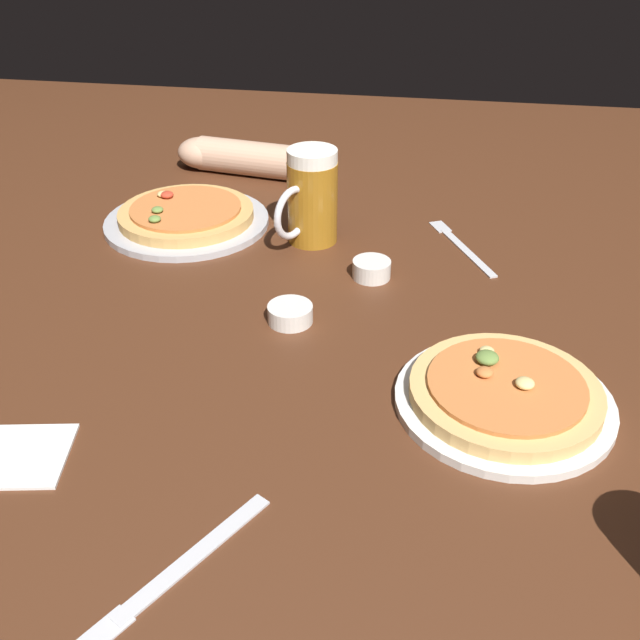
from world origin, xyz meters
TOP-DOWN VIEW (x-y plane):
  - ground_plane at (0.00, 0.00)m, footprint 2.40×2.40m
  - pizza_plate_near at (0.25, -0.13)m, footprint 0.27×0.27m
  - pizza_plate_far at (-0.30, 0.31)m, footprint 0.30×0.30m
  - beer_mug_amber at (-0.06, 0.28)m, footprint 0.09×0.14m
  - ramekin_sauce at (0.06, 0.17)m, footprint 0.06×0.06m
  - ramekin_butter at (-0.05, 0.02)m, footprint 0.07×0.07m
  - napkin_folded at (-0.29, -0.31)m, footprint 0.13×0.12m
  - fork_left at (0.20, 0.30)m, footprint 0.12×0.20m
  - knife_right at (-0.07, -0.43)m, footprint 0.14×0.22m
  - diner_arm at (-0.28, 0.58)m, footprint 0.27×0.11m

SIDE VIEW (x-z plane):
  - ground_plane at x=0.00m, z-range -0.03..0.00m
  - fork_left at x=0.20m, z-range 0.00..0.01m
  - knife_right at x=-0.07m, z-range 0.00..0.01m
  - napkin_folded at x=-0.29m, z-range 0.00..0.01m
  - ramekin_butter at x=-0.05m, z-range 0.00..0.03m
  - ramekin_sauce at x=0.06m, z-range 0.00..0.03m
  - pizza_plate_far at x=-0.30m, z-range -0.01..0.04m
  - pizza_plate_near at x=0.25m, z-range -0.01..0.04m
  - diner_arm at x=-0.28m, z-range 0.00..0.07m
  - beer_mug_amber at x=-0.06m, z-range 0.00..0.16m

